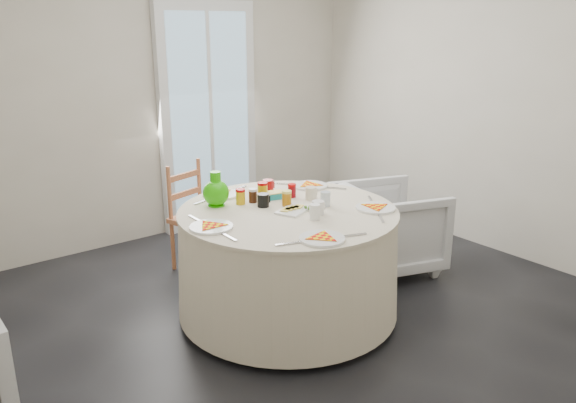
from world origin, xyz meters
TOP-DOWN VIEW (x-y plane):
  - floor at (0.00, 0.00)m, footprint 4.00×4.00m
  - wall_back at (0.00, 2.00)m, footprint 4.00×0.02m
  - wall_right at (2.00, 0.00)m, footprint 0.02×4.00m
  - glass_door at (0.40, 1.95)m, footprint 1.00×0.08m
  - table at (-0.14, 0.04)m, footprint 1.46×1.46m
  - wooden_chair at (-0.22, 1.08)m, footprint 0.47×0.46m
  - armchair at (0.94, 0.15)m, footprint 0.89×0.92m
  - place_settings at (-0.14, 0.04)m, footprint 1.51×1.51m
  - jar_cluster at (-0.14, 0.29)m, footprint 0.47×0.35m
  - butter_tub at (-0.06, 0.30)m, footprint 0.14×0.11m
  - green_pitcher at (-0.46, 0.40)m, footprint 0.21×0.21m
  - cheese_platter at (-0.13, -0.00)m, footprint 0.28×0.24m
  - mugs_glasses at (-0.05, 0.07)m, footprint 0.75×0.75m

SIDE VIEW (x-z plane):
  - floor at x=0.00m, z-range 0.00..0.00m
  - table at x=-0.14m, z-range 0.01..0.74m
  - armchair at x=0.94m, z-range 0.01..0.77m
  - wooden_chair at x=-0.22m, z-range 0.04..0.90m
  - place_settings at x=-0.14m, z-range 0.76..0.78m
  - cheese_platter at x=-0.13m, z-range 0.76..0.79m
  - butter_tub at x=-0.06m, z-range 0.76..0.81m
  - mugs_glasses at x=-0.05m, z-range 0.76..0.86m
  - jar_cluster at x=-0.14m, z-range 0.76..0.88m
  - green_pitcher at x=-0.46m, z-range 0.76..0.98m
  - glass_door at x=0.40m, z-range 0.00..2.10m
  - wall_back at x=0.00m, z-range 0.00..2.60m
  - wall_right at x=2.00m, z-range 0.00..2.60m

